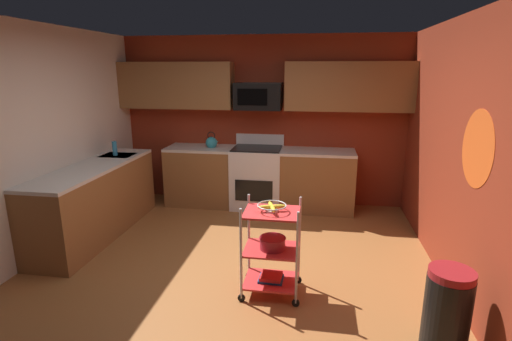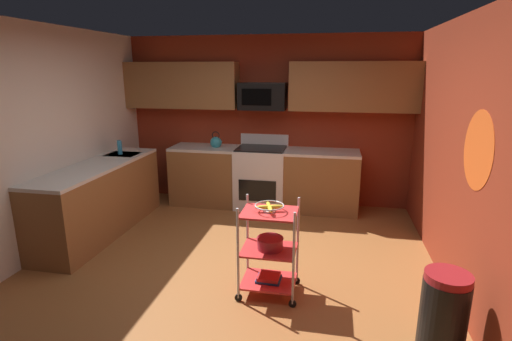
# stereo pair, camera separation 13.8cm
# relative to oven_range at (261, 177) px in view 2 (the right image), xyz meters

# --- Properties ---
(floor) EXTENTS (4.40, 4.80, 0.04)m
(floor) POSITION_rel_oven_range_xyz_m (0.03, -2.10, -0.50)
(floor) COLOR #995B2D
(floor) RESTS_ON ground
(wall_back) EXTENTS (4.52, 0.06, 2.60)m
(wall_back) POSITION_rel_oven_range_xyz_m (0.03, 0.33, 0.82)
(wall_back) COLOR maroon
(wall_back) RESTS_ON ground
(wall_left) EXTENTS (0.06, 4.80, 2.60)m
(wall_left) POSITION_rel_oven_range_xyz_m (-2.20, -2.10, 0.82)
(wall_left) COLOR silver
(wall_left) RESTS_ON ground
(wall_right) EXTENTS (0.06, 4.80, 2.60)m
(wall_right) POSITION_rel_oven_range_xyz_m (2.26, -2.10, 0.82)
(wall_right) COLOR maroon
(wall_right) RESTS_ON ground
(wall_flower_decal) EXTENTS (0.00, 0.67, 0.67)m
(wall_flower_decal) POSITION_rel_oven_range_xyz_m (2.22, -2.31, 0.97)
(wall_flower_decal) COLOR #E5591E
(counter_run) EXTENTS (3.64, 2.78, 0.92)m
(counter_run) POSITION_rel_oven_range_xyz_m (-0.80, -0.61, -0.01)
(counter_run) COLOR brown
(counter_run) RESTS_ON ground
(oven_range) EXTENTS (0.76, 0.65, 1.10)m
(oven_range) POSITION_rel_oven_range_xyz_m (0.00, 0.00, 0.00)
(oven_range) COLOR white
(oven_range) RESTS_ON ground
(upper_cabinets) EXTENTS (4.40, 0.33, 0.70)m
(upper_cabinets) POSITION_rel_oven_range_xyz_m (0.03, 0.13, 1.37)
(upper_cabinets) COLOR brown
(microwave) EXTENTS (0.70, 0.39, 0.40)m
(microwave) POSITION_rel_oven_range_xyz_m (-0.00, 0.10, 1.22)
(microwave) COLOR black
(rolling_cart) EXTENTS (0.57, 0.43, 0.91)m
(rolling_cart) POSITION_rel_oven_range_xyz_m (0.52, -2.41, -0.03)
(rolling_cart) COLOR silver
(rolling_cart) RESTS_ON ground
(fruit_bowl) EXTENTS (0.27, 0.27, 0.07)m
(fruit_bowl) POSITION_rel_oven_range_xyz_m (0.52, -2.41, 0.40)
(fruit_bowl) COLOR silver
(fruit_bowl) RESTS_ON rolling_cart
(mixing_bowl_large) EXTENTS (0.25, 0.25, 0.11)m
(mixing_bowl_large) POSITION_rel_oven_range_xyz_m (0.53, -2.41, 0.04)
(mixing_bowl_large) COLOR maroon
(mixing_bowl_large) RESTS_ON rolling_cart
(book_stack) EXTENTS (0.24, 0.20, 0.05)m
(book_stack) POSITION_rel_oven_range_xyz_m (0.52, -2.41, -0.32)
(book_stack) COLOR #1E4C8C
(book_stack) RESTS_ON rolling_cart
(kettle) EXTENTS (0.21, 0.18, 0.26)m
(kettle) POSITION_rel_oven_range_xyz_m (-0.71, -0.00, 0.52)
(kettle) COLOR teal
(kettle) RESTS_ON counter_run
(dish_soap_bottle) EXTENTS (0.06, 0.06, 0.20)m
(dish_soap_bottle) POSITION_rel_oven_range_xyz_m (-1.90, -0.78, 0.54)
(dish_soap_bottle) COLOR #2D8CBF
(dish_soap_bottle) RESTS_ON counter_run
(trash_can) EXTENTS (0.34, 0.42, 0.66)m
(trash_can) POSITION_rel_oven_range_xyz_m (1.93, -2.96, -0.15)
(trash_can) COLOR black
(trash_can) RESTS_ON ground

